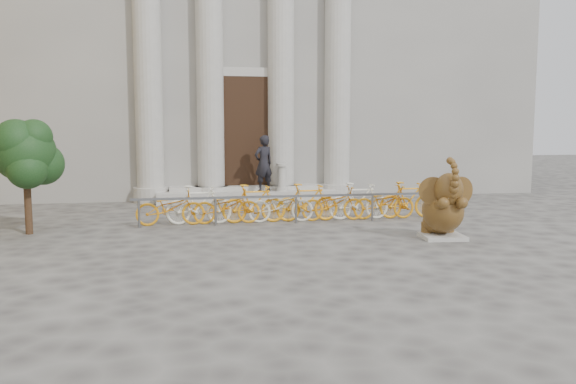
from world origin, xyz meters
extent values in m
plane|color=#474442|center=(0.00, 0.00, 0.00)|extent=(80.00, 80.00, 0.00)
cube|color=gray|center=(0.00, 15.00, 6.00)|extent=(22.00, 10.00, 12.00)
cube|color=black|center=(0.00, 9.92, 2.30)|extent=(2.40, 0.16, 4.00)
cylinder|color=#A8A59E|center=(-3.20, 9.80, 4.00)|extent=(0.90, 0.90, 8.00)
cylinder|color=#A8A59E|center=(-1.20, 9.80, 4.00)|extent=(0.90, 0.90, 8.00)
cylinder|color=#A8A59E|center=(1.20, 9.80, 4.00)|extent=(0.90, 0.90, 8.00)
cylinder|color=#A8A59E|center=(3.20, 9.80, 4.00)|extent=(0.90, 0.90, 8.00)
cube|color=#A8A59E|center=(0.00, 9.40, 0.18)|extent=(6.00, 1.20, 0.36)
cube|color=#A8A59E|center=(3.47, 2.06, 0.05)|extent=(0.99, 0.91, 0.09)
ellipsoid|color=black|center=(3.49, 2.25, 0.36)|extent=(0.83, 0.80, 0.58)
ellipsoid|color=black|center=(3.47, 2.07, 0.61)|extent=(0.98, 1.17, 0.94)
cylinder|color=black|center=(3.26, 2.40, 0.21)|extent=(0.30, 0.30, 0.23)
cylinder|color=black|center=(3.74, 2.34, 0.21)|extent=(0.30, 0.30, 0.23)
cylinder|color=black|center=(3.23, 1.74, 0.79)|extent=(0.28, 0.56, 0.36)
cylinder|color=black|center=(3.62, 1.69, 0.79)|extent=(0.28, 0.56, 0.36)
ellipsoid|color=black|center=(3.43, 1.75, 1.12)|extent=(0.68, 0.64, 0.72)
cylinder|color=black|center=(3.14, 1.89, 1.08)|extent=(0.58, 0.30, 0.61)
cylinder|color=black|center=(3.75, 1.82, 1.08)|extent=(0.61, 0.17, 0.61)
cone|color=beige|center=(3.30, 1.58, 0.98)|extent=(0.09, 0.21, 0.10)
cone|color=beige|center=(3.52, 1.56, 0.98)|extent=(0.13, 0.22, 0.10)
cube|color=slate|center=(0.70, 4.71, 0.70)|extent=(8.25, 0.06, 0.06)
cylinder|color=slate|center=(-3.23, 4.71, 0.35)|extent=(0.06, 0.06, 0.70)
cylinder|color=slate|center=(-1.36, 4.71, 0.35)|extent=(0.06, 0.06, 0.70)
cylinder|color=slate|center=(0.70, 4.71, 0.35)|extent=(0.06, 0.06, 0.70)
cylinder|color=slate|center=(2.76, 4.71, 0.35)|extent=(0.06, 0.06, 0.70)
cylinder|color=slate|center=(4.63, 4.71, 0.35)|extent=(0.06, 0.06, 0.70)
imported|color=orange|center=(-2.47, 4.96, 0.50)|extent=(1.70, 0.50, 1.00)
imported|color=white|center=(-1.77, 4.96, 0.50)|extent=(1.66, 0.47, 1.00)
imported|color=orange|center=(-1.06, 4.96, 0.50)|extent=(1.70, 0.50, 1.00)
imported|color=orange|center=(-0.36, 4.96, 0.50)|extent=(1.66, 0.47, 1.00)
imported|color=white|center=(0.35, 4.96, 0.50)|extent=(1.70, 0.50, 1.00)
imported|color=orange|center=(1.05, 4.96, 0.50)|extent=(1.66, 0.47, 1.00)
imported|color=orange|center=(1.76, 4.96, 0.50)|extent=(1.70, 0.50, 1.00)
imported|color=white|center=(2.46, 4.96, 0.50)|extent=(1.66, 0.47, 1.00)
imported|color=orange|center=(3.17, 4.96, 0.50)|extent=(1.70, 0.50, 1.00)
imported|color=orange|center=(3.87, 4.96, 0.50)|extent=(1.66, 0.47, 1.00)
cylinder|color=#332114|center=(-5.66, 4.33, 0.80)|extent=(0.16, 0.16, 1.61)
sphere|color=black|center=(-5.66, 4.33, 1.88)|extent=(1.34, 1.34, 1.34)
sphere|color=black|center=(-5.35, 4.50, 1.61)|extent=(0.98, 0.98, 0.98)
sphere|color=black|center=(-5.93, 4.55, 1.70)|extent=(0.89, 0.89, 0.89)
sphere|color=black|center=(-5.57, 4.06, 1.52)|extent=(0.89, 0.89, 0.89)
sphere|color=black|center=(-5.79, 4.15, 2.14)|extent=(0.98, 0.98, 0.98)
sphere|color=black|center=(-5.44, 4.24, 2.23)|extent=(0.80, 0.80, 0.80)
imported|color=black|center=(0.49, 9.05, 1.29)|extent=(0.80, 0.69, 1.86)
cylinder|color=#A8A59E|center=(1.11, 9.10, 0.42)|extent=(0.38, 0.38, 0.11)
cylinder|color=#A8A59E|center=(1.11, 9.10, 0.79)|extent=(0.26, 0.26, 0.85)
cylinder|color=#A8A59E|center=(1.11, 9.10, 1.24)|extent=(0.38, 0.38, 0.09)
camera|label=1|loc=(-2.15, -9.32, 2.38)|focal=35.00mm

